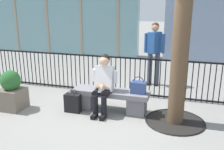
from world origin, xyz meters
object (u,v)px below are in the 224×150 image
(stone_bench, at_px, (111,98))
(bystander_at_railing, at_px, (154,49))
(handbag_on_bench, at_px, (138,87))
(shopping_bag, at_px, (73,103))
(seated_person_with_phone, at_px, (103,82))
(planter, at_px, (12,91))

(stone_bench, height_order, bystander_at_railing, bystander_at_railing)
(handbag_on_bench, height_order, shopping_bag, handbag_on_bench)
(stone_bench, height_order, seated_person_with_phone, seated_person_with_phone)
(stone_bench, distance_m, seated_person_with_phone, 0.42)
(stone_bench, relative_size, bystander_at_railing, 0.94)
(shopping_bag, bearing_deg, seated_person_with_phone, 15.39)
(shopping_bag, bearing_deg, planter, -170.33)
(seated_person_with_phone, relative_size, handbag_on_bench, 3.48)
(bystander_at_railing, distance_m, planter, 3.72)
(bystander_at_railing, xyz_separation_m, planter, (-2.64, -2.55, -0.61))
(seated_person_with_phone, bearing_deg, shopping_bag, -164.61)
(planter, bearing_deg, handbag_on_bench, 11.07)
(stone_bench, bearing_deg, handbag_on_bench, -0.99)
(stone_bench, xyz_separation_m, handbag_on_bench, (0.58, -0.01, 0.30))
(seated_person_with_phone, height_order, bystander_at_railing, bystander_at_railing)
(shopping_bag, bearing_deg, bystander_at_railing, 60.10)
(seated_person_with_phone, xyz_separation_m, planter, (-1.92, -0.39, -0.26))
(bystander_at_railing, bearing_deg, planter, -135.96)
(handbag_on_bench, distance_m, bystander_at_railing, 2.08)
(planter, bearing_deg, shopping_bag, 9.67)
(shopping_bag, relative_size, bystander_at_railing, 0.28)
(handbag_on_bench, bearing_deg, seated_person_with_phone, -170.25)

